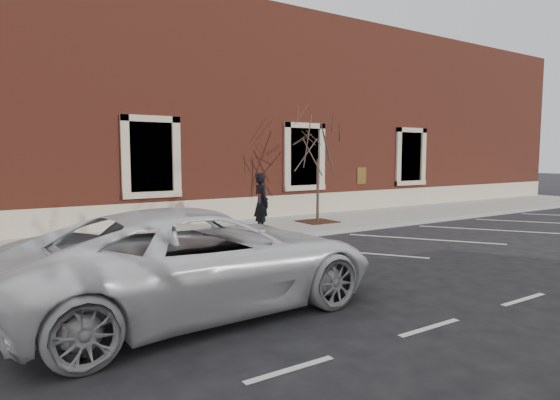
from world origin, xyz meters
TOP-DOWN VIEW (x-y plane):
  - ground at (0.00, 0.00)m, footprint 120.00×120.00m
  - sidewalk_near at (0.00, 1.75)m, footprint 40.00×3.50m
  - curb_near at (0.00, -0.05)m, footprint 40.00×0.12m
  - parking_stripes at (0.00, -2.20)m, footprint 28.00×4.40m
  - building_civic at (0.00, 7.74)m, footprint 40.00×8.62m
  - man at (-0.57, 0.75)m, footprint 0.48×0.68m
  - parking_meter at (-0.64, 0.67)m, footprint 0.11×0.08m
  - tree_grate at (2.16, 1.54)m, footprint 1.15×1.15m
  - sapling at (2.16, 1.54)m, footprint 2.36×2.36m
  - white_truck at (-4.80, -4.49)m, footprint 5.99×2.98m

SIDE VIEW (x-z plane):
  - ground at x=0.00m, z-range 0.00..0.00m
  - parking_stripes at x=0.00m, z-range 0.00..0.01m
  - sidewalk_near at x=0.00m, z-range 0.00..0.15m
  - curb_near at x=0.00m, z-range 0.00..0.15m
  - tree_grate at x=2.16m, z-range 0.15..0.18m
  - white_truck at x=-4.80m, z-range 0.00..1.63m
  - parking_meter at x=-0.64m, z-range 0.38..1.55m
  - man at x=-0.57m, z-range 0.15..1.93m
  - sapling at x=2.16m, z-range 0.94..4.87m
  - building_civic at x=0.00m, z-range 0.00..8.00m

